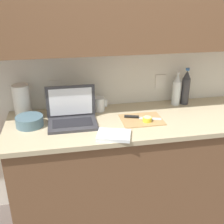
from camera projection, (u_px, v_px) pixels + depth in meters
ground_plane at (149, 212)px, 2.53m from camera, size 12.00×12.00×0.00m
wall_back at (150, 29)px, 2.13m from camera, size 5.20×0.38×2.60m
counter_unit at (154, 167)px, 2.34m from camera, size 2.25×0.66×0.93m
laptop at (72, 115)px, 2.05m from camera, size 0.36×0.25×0.26m
cutting_board at (142, 120)px, 2.11m from camera, size 0.31×0.24×0.01m
knife at (136, 117)px, 2.12m from camera, size 0.28×0.11×0.02m
lemon_half_cut at (147, 119)px, 2.06m from camera, size 0.07×0.07×0.04m
bottle_green_soda at (186, 88)px, 2.36m from camera, size 0.07×0.07×0.31m
bottle_oil_tall at (176, 90)px, 2.35m from camera, size 0.07×0.07×0.28m
measuring_cup at (99, 104)px, 2.26m from camera, size 0.12×0.10×0.11m
bowl_white at (30, 121)px, 2.01m from camera, size 0.19×0.19×0.07m
paper_towel_roll at (22, 100)px, 2.15m from camera, size 0.13×0.13×0.24m
dish_towel at (114, 135)px, 1.87m from camera, size 0.26×0.22×0.02m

